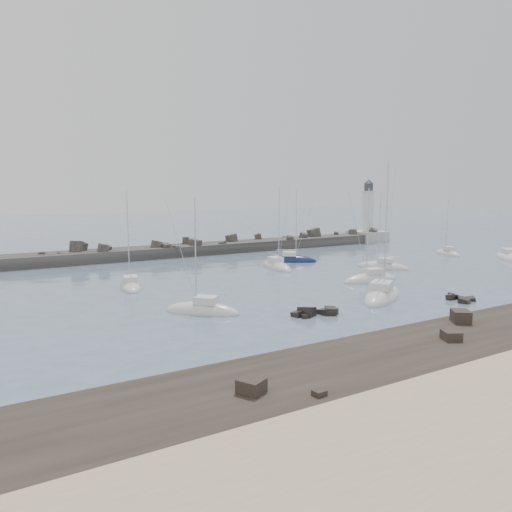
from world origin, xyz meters
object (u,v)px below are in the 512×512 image
(sailboat_6, at_px, (382,297))
(sailboat_11, at_px, (447,254))
(sailboat_3, at_px, (130,286))
(lighthouse, at_px, (367,228))
(sailboat_5, at_px, (277,267))
(sailboat_9, at_px, (383,267))
(sailboat_10, at_px, (511,259))
(sailboat_8, at_px, (370,280))
(sailboat_7, at_px, (292,261))
(sailboat_4, at_px, (203,311))

(sailboat_6, relative_size, sailboat_11, 1.47)
(sailboat_3, bearing_deg, sailboat_6, -42.76)
(lighthouse, height_order, sailboat_3, lighthouse)
(sailboat_5, xyz_separation_m, sailboat_9, (13.75, -8.24, -0.01))
(sailboat_6, distance_m, sailboat_10, 41.78)
(sailboat_8, bearing_deg, sailboat_7, 86.30)
(sailboat_5, xyz_separation_m, sailboat_11, (34.95, -3.29, -0.00))
(lighthouse, xyz_separation_m, sailboat_5, (-38.72, -21.28, -2.95))
(sailboat_5, height_order, sailboat_8, sailboat_5)
(sailboat_3, bearing_deg, sailboat_4, -82.23)
(sailboat_10, bearing_deg, sailboat_7, 152.62)
(sailboat_3, distance_m, sailboat_4, 16.11)
(sailboat_8, height_order, sailboat_10, sailboat_10)
(lighthouse, height_order, sailboat_5, lighthouse)
(sailboat_8, relative_size, sailboat_11, 1.20)
(sailboat_4, height_order, sailboat_6, sailboat_6)
(sailboat_7, xyz_separation_m, sailboat_10, (33.18, -17.18, 0.00))
(sailboat_4, bearing_deg, lighthouse, 33.77)
(sailboat_4, distance_m, sailboat_11, 58.09)
(sailboat_11, bearing_deg, sailboat_6, -151.49)
(sailboat_3, xyz_separation_m, sailboat_11, (58.19, -0.56, 0.02))
(sailboat_6, relative_size, sailboat_9, 1.27)
(lighthouse, bearing_deg, sailboat_11, -98.72)
(sailboat_3, relative_size, sailboat_6, 0.79)
(sailboat_6, bearing_deg, lighthouse, 47.87)
(sailboat_9, relative_size, sailboat_10, 0.78)
(sailboat_4, relative_size, sailboat_11, 1.12)
(sailboat_4, distance_m, sailboat_7, 35.62)
(sailboat_4, xyz_separation_m, sailboat_5, (21.06, 18.70, -0.00))
(sailboat_4, relative_size, sailboat_7, 0.95)
(sailboat_4, bearing_deg, sailboat_6, -12.29)
(sailboat_3, height_order, sailboat_7, sailboat_7)
(sailboat_4, height_order, sailboat_8, sailboat_8)
(sailboat_6, distance_m, sailboat_8, 10.08)
(sailboat_4, bearing_deg, sailboat_11, 15.38)
(lighthouse, height_order, sailboat_6, sailboat_6)
(sailboat_8, bearing_deg, sailboat_11, 21.08)
(sailboat_4, relative_size, sailboat_5, 0.91)
(sailboat_3, xyz_separation_m, sailboat_5, (23.24, 2.73, 0.02))
(sailboat_6, height_order, sailboat_11, sailboat_6)
(sailboat_6, relative_size, sailboat_7, 1.25)
(sailboat_4, bearing_deg, sailboat_8, 8.29)
(sailboat_7, bearing_deg, sailboat_10, -27.38)
(sailboat_5, bearing_deg, sailboat_8, -72.46)
(lighthouse, bearing_deg, sailboat_4, -146.23)
(sailboat_8, distance_m, sailboat_11, 32.39)
(lighthouse, distance_m, sailboat_7, 36.91)
(sailboat_6, relative_size, sailboat_8, 1.23)
(sailboat_4, bearing_deg, sailboat_5, 41.60)
(lighthouse, distance_m, sailboat_8, 49.76)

